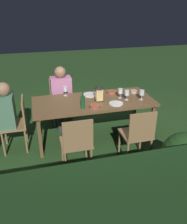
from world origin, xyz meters
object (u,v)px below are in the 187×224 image
Objects in this scene: bowl_olives at (95,106)px; green_bottle_on_table at (83,102)px; chair_side_left_b at (61,98)px; plate_b at (90,95)px; wine_glass_b at (127,93)px; person_in_green at (3,115)px; lantern_centerpiece at (99,92)px; wine_glass_d at (120,92)px; plate_a at (116,104)px; person_in_pink at (62,94)px; wine_glass_c at (142,93)px; chair_head_far at (18,122)px; dining_table at (94,103)px; wine_glass_a at (65,89)px; chair_side_right_b at (77,142)px; bowl_salad at (112,92)px; potted_plant_corner at (184,158)px; chair_side_right_a at (138,134)px; bowl_bread at (134,91)px.

green_bottle_on_table is at bearing -6.25° from bowl_olives.
plate_b is (-0.45, 0.58, 0.24)m from chair_side_left_b.
person_in_green is at bearing -3.52° from wine_glass_b.
green_bottle_on_table is (0.32, 0.22, -0.04)m from lantern_centerpiece.
person_in_green reaches higher than wine_glass_b.
plate_a is (0.15, 0.22, -0.11)m from wine_glass_d.
person_in_pink is at bearing -40.03° from plate_b.
chair_head_far is at bearing -4.91° from wine_glass_c.
wine_glass_a reaches higher than dining_table.
chair_side_right_b reaches higher than bowl_salad.
bowl_olives is at bearing 166.79° from chair_head_far.
dining_table is 2.30× the size of chair_side_right_b.
wine_glass_a reaches higher than chair_head_far.
plate_b is 1.49× the size of bowl_olives.
potted_plant_corner reaches higher than bowl_salad.
person_in_pink reaches higher than wine_glass_a.
chair_side_right_a reaches higher than bowl_bread.
chair_head_far is 1.10m from green_bottle_on_table.
person_in_green reaches higher than bowl_olives.
person_in_green reaches higher than potted_plant_corner.
chair_side_left_b is at bearing -61.81° from potted_plant_corner.
person_in_green reaches higher than bowl_bread.
wine_glass_d is at bearing 158.91° from wine_glass_a.
wine_glass_a is 1.30m from wine_glass_c.
dining_table is 0.95m from chair_side_left_b.
dining_table is at bearing 125.78° from person_in_pink.
chair_head_far is at bearing 0.00° from dining_table.
plate_b is at bearing -74.82° from lantern_centerpiece.
lantern_centerpiece is 0.38m from wine_glass_d.
wine_glass_d is (-0.91, -0.80, 0.35)m from chair_side_right_b.
bowl_salad is (-0.31, -0.28, -0.13)m from lantern_centerpiece.
person_in_pink is 0.93m from green_bottle_on_table.
wine_glass_c is 0.34m from bowl_bread.
bowl_bread is at bearing -141.70° from chair_side_right_b.
chair_side_left_b is at bearing -86.63° from wine_glass_a.
bowl_bread is (-1.21, 0.17, -0.09)m from wine_glass_a.
wine_glass_a is at bearing -6.10° from bowl_salad.
chair_side_right_a is 0.73m from potted_plant_corner.
wine_glass_d is at bearing -53.79° from wine_glass_b.
chair_side_right_b is 3.52× the size of plate_b.
wine_glass_d is at bearing -26.35° from wine_glass_c.
wine_glass_d is at bearing 150.55° from plate_b.
wine_glass_c is 0.49m from plate_a.
chair_side_right_b is 0.90m from chair_side_right_a.
chair_side_right_b is at bearing 90.00° from person_in_pink.
green_bottle_on_table is 1.72× the size of wine_glass_a.
chair_head_far is at bearing -0.54° from wine_glass_d.
potted_plant_corner is at bearing 124.83° from bowl_olives.
lantern_centerpiece is at bearing -40.42° from plate_a.
bowl_salad is (-0.85, 0.39, 0.11)m from person_in_pink.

